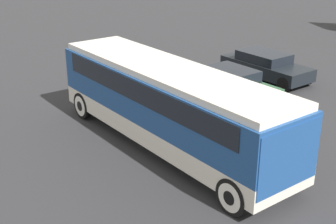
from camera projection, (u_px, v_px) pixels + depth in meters
ground_plane at (168, 146)px, 16.65m from camera, size 120.00×120.00×0.00m
tour_bus at (170, 100)px, 15.92m from camera, size 10.51×2.58×2.93m
parked_car_near at (233, 85)px, 20.91m from camera, size 4.32×1.87×1.41m
parked_car_mid at (265, 65)px, 23.81m from camera, size 4.78×1.95×1.36m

